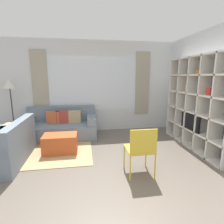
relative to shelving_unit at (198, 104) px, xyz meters
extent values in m
plane|color=#665B51|center=(-2.31, -1.33, -1.05)|extent=(16.00, 16.00, 0.00)
cube|color=silver|center=(-2.31, 1.74, 0.30)|extent=(6.10, 0.07, 2.70)
cube|color=silver|center=(-2.31, 1.70, 0.40)|extent=(2.70, 0.01, 1.60)
cube|color=#9E9984|center=(-3.83, 1.68, 0.40)|extent=(0.44, 0.03, 1.90)
cube|color=#9E9984|center=(-0.79, 1.68, 0.40)|extent=(0.44, 0.03, 1.90)
cube|color=silver|center=(0.18, 0.19, 0.30)|extent=(0.07, 4.23, 2.70)
cube|color=tan|center=(-3.54, 0.30, -1.05)|extent=(2.16, 1.71, 0.01)
cube|color=#515660|center=(0.13, 0.00, 0.01)|extent=(0.02, 2.13, 2.12)
cube|color=silver|center=(-0.03, -0.64, 0.01)|extent=(0.34, 0.04, 2.12)
cube|color=silver|center=(-0.03, -0.21, 0.01)|extent=(0.34, 0.04, 2.12)
cube|color=silver|center=(-0.03, 0.21, 0.01)|extent=(0.34, 0.04, 2.12)
cube|color=silver|center=(-0.03, 0.64, 0.01)|extent=(0.34, 0.04, 2.12)
cube|color=silver|center=(-0.03, 1.07, 0.01)|extent=(0.34, 0.04, 2.12)
cube|color=silver|center=(-0.03, 0.00, -1.03)|extent=(0.34, 2.13, 0.04)
cube|color=silver|center=(-0.03, 0.00, -0.63)|extent=(0.34, 2.13, 0.04)
cube|color=silver|center=(-0.03, 0.00, -0.20)|extent=(0.34, 2.13, 0.04)
cube|color=silver|center=(-0.03, 0.00, 0.22)|extent=(0.34, 2.13, 0.04)
cube|color=silver|center=(-0.03, 0.00, 0.65)|extent=(0.34, 2.13, 0.04)
cube|color=silver|center=(-0.03, 0.00, 1.05)|extent=(0.34, 2.13, 0.04)
cube|color=black|center=(-0.16, 0.01, -0.43)|extent=(0.04, 0.68, 0.36)
cube|color=black|center=(-0.14, 0.01, -0.60)|extent=(0.10, 0.24, 0.03)
cube|color=red|center=(-0.05, -0.40, 0.32)|extent=(0.11, 0.11, 0.15)
cube|color=orange|center=(-0.05, 0.40, 0.31)|extent=(0.09, 0.09, 0.14)
cube|color=orange|center=(-0.05, 0.04, 0.71)|extent=(0.07, 0.07, 0.09)
cube|color=#388947|center=(-0.05, -0.03, -0.58)|extent=(0.10, 0.10, 0.07)
cube|color=slate|center=(-3.25, 1.18, -0.86)|extent=(1.91, 0.93, 0.39)
cube|color=slate|center=(-3.25, 1.55, -0.45)|extent=(1.91, 0.18, 0.43)
cube|color=slate|center=(-4.08, 1.18, -0.57)|extent=(0.24, 0.87, 0.19)
cube|color=slate|center=(-2.42, 1.18, -0.57)|extent=(0.24, 0.87, 0.19)
cube|color=tan|center=(-2.87, 1.27, -0.50)|extent=(0.35, 0.14, 0.34)
cube|color=#C65B33|center=(-3.45, 1.27, -0.50)|extent=(0.35, 0.14, 0.34)
cube|color=#AD3D33|center=(-3.21, 1.27, -0.50)|extent=(0.35, 0.14, 0.34)
cube|color=slate|center=(-4.23, -0.10, -0.86)|extent=(0.93, 1.50, 0.39)
cube|color=slate|center=(-3.86, -0.10, -0.45)|extent=(0.18, 1.50, 0.43)
cube|color=slate|center=(-4.23, 0.53, -0.57)|extent=(0.87, 0.24, 0.19)
cube|color=beige|center=(-4.14, -0.29, -0.50)|extent=(0.15, 0.35, 0.34)
cube|color=slate|center=(-4.14, -0.21, -0.50)|extent=(0.15, 0.35, 0.34)
cube|color=tan|center=(-4.14, 0.04, -0.50)|extent=(0.12, 0.34, 0.34)
cube|color=#B74C23|center=(-3.14, 0.17, -0.85)|extent=(0.73, 0.46, 0.41)
cylinder|color=black|center=(-4.54, 1.42, -1.04)|extent=(0.26, 0.26, 0.02)
cylinder|color=#2D2D30|center=(-4.54, 1.42, -0.36)|extent=(0.03, 0.03, 1.33)
cone|color=silver|center=(-4.54, 1.42, 0.43)|extent=(0.32, 0.32, 0.26)
cylinder|color=gold|center=(-1.48, -0.71, -0.83)|extent=(0.02, 0.02, 0.44)
cylinder|color=gold|center=(-1.90, -0.71, -0.83)|extent=(0.02, 0.02, 0.44)
cylinder|color=gold|center=(-1.48, -1.14, -0.83)|extent=(0.02, 0.02, 0.44)
cylinder|color=gold|center=(-1.90, -1.14, -0.83)|extent=(0.02, 0.02, 0.44)
cube|color=gold|center=(-1.69, -0.93, -0.60)|extent=(0.44, 0.46, 0.02)
cube|color=gold|center=(-1.69, -1.14, -0.39)|extent=(0.44, 0.02, 0.40)
camera|label=1|loc=(-2.58, -3.61, 0.61)|focal=28.00mm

